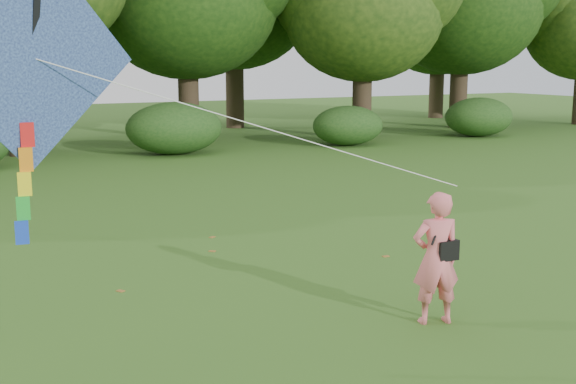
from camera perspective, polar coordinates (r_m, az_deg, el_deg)
name	(u,v)px	position (r m, az deg, el deg)	size (l,w,h in m)	color
ground	(398,332)	(9.29, 8.68, -10.88)	(100.00, 100.00, 0.00)	#265114
man_kite_flyer	(436,258)	(9.43, 11.62, -5.13)	(0.63, 0.41, 1.73)	#E66C72
crossbody_bag	(445,249)	(9.45, 12.31, -4.41)	(0.43, 0.20, 0.70)	black
flying_kite	(34,63)	(8.01, -19.43, 9.61)	(6.03, 1.36, 3.16)	#295BB4
tree_line	(100,3)	(30.72, -14.66, 14.27)	(54.70, 15.30, 9.48)	#3A2D1E
shrub_band	(70,136)	(25.11, -16.87, 4.24)	(39.15, 3.22, 1.88)	#264919
fallen_leaves	(184,336)	(9.13, -8.22, -11.22)	(7.80, 10.39, 0.01)	#905F27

